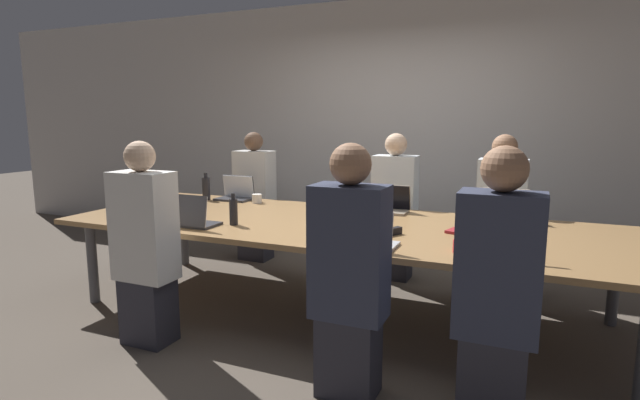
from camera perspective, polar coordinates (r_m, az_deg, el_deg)
The scene contains 24 objects.
ground_plane at distance 4.04m, azimuth 2.04°, elevation -12.71°, with size 24.00×24.00×0.00m, color brown.
curtain_wall at distance 5.63m, azimuth 9.54°, elevation 8.06°, with size 12.00×0.06×2.80m.
conference_table at distance 3.84m, azimuth 2.09°, elevation -3.26°, with size 4.26×1.54×0.72m.
laptop_far_left at distance 4.97m, azimuth -9.58°, elevation 0.84°, with size 0.34×0.23×0.23m.
person_far_left at distance 5.37m, azimuth -7.46°, elevation 0.14°, with size 0.40×0.24×1.37m.
cup_far_left at distance 4.74m, azimuth -7.23°, elevation 0.16°, with size 0.09×0.09×0.08m.
bottle_far_left at distance 5.00m, azimuth -12.89°, elevation 1.32°, with size 0.08×0.08×0.27m.
laptop_near_midright at distance 3.11m, azimuth 5.35°, elevation -4.17°, with size 0.36×0.24×0.24m.
person_near_midright at distance 2.72m, azimuth 3.37°, elevation -8.68°, with size 0.40×0.24×1.39m.
cup_near_midright at distance 3.27m, azimuth 1.24°, elevation -3.83°, with size 0.09×0.09×0.10m.
laptop_far_right at distance 4.15m, azimuth 20.32°, elevation -1.24°, with size 0.35×0.27×0.26m.
person_far_right at distance 4.56m, azimuth 19.93°, elevation -1.90°, with size 0.40×0.24×1.38m.
cup_far_right at distance 4.11m, azimuth 23.60°, elevation -1.94°, with size 0.08×0.08×0.09m.
laptop_near_left at distance 3.80m, azimuth -14.50°, elevation -1.92°, with size 0.34×0.24×0.25m.
person_near_left at distance 3.54m, azimuth -19.35°, elevation -5.16°, with size 0.40×0.24×1.37m.
bottle_near_left at distance 3.79m, azimuth -9.86°, elevation -1.29°, with size 0.06×0.06×0.24m.
laptop_far_center at distance 4.30m, azimuth 7.77°, elevation -0.46°, with size 0.36×0.23×0.23m.
person_far_center at distance 4.74m, azimuth 8.51°, elevation -1.06°, with size 0.40×0.24×1.38m.
cup_far_center at distance 4.30m, azimuth 3.93°, elevation -0.63°, with size 0.08×0.08×0.10m.
laptop_near_right at distance 3.06m, azimuth 20.18°, elevation -4.90°, with size 0.32×0.26×0.25m.
person_near_right at distance 2.62m, azimuth 19.59°, elevation -9.88°, with size 0.40×0.24×1.39m.
cup_near_right at distance 3.11m, azimuth 15.67°, elevation -5.11°, with size 0.08×0.08×0.08m.
stapler at distance 3.47m, azimuth 8.26°, elevation -3.57°, with size 0.11×0.15×0.05m.
notebook at distance 3.62m, azimuth 15.96°, elevation -3.52°, with size 0.23×0.21×0.02m.
Camera 1 is at (1.36, -3.49, 1.52)m, focal length 28.00 mm.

